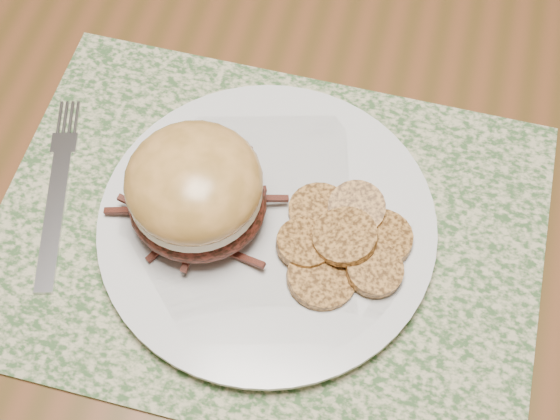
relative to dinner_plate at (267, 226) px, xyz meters
name	(u,v)px	position (x,y,z in m)	size (l,w,h in m)	color
placemat	(267,234)	(0.00, 0.00, -0.01)	(0.45, 0.33, 0.00)	#38582D
dinner_plate	(267,226)	(0.00, 0.00, 0.00)	(0.26, 0.26, 0.02)	silver
pork_sandwich	(195,191)	(-0.05, -0.01, 0.05)	(0.12, 0.12, 0.08)	black
roasted_potatoes	(343,241)	(0.06, -0.01, 0.02)	(0.12, 0.13, 0.03)	#B07433
fork	(58,190)	(-0.18, -0.01, -0.01)	(0.07, 0.18, 0.00)	silver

